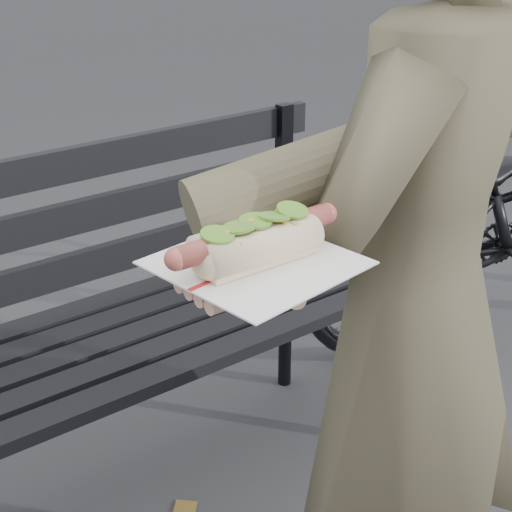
% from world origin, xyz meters
% --- Properties ---
extents(park_bench, '(1.50, 0.44, 0.88)m').
position_xyz_m(park_bench, '(0.08, 0.90, 0.52)').
color(park_bench, black).
rests_on(park_bench, ground).
extents(person, '(0.66, 0.53, 1.58)m').
position_xyz_m(person, '(0.31, 0.13, 0.79)').
color(person, brown).
rests_on(person, ground).
extents(held_hotdog, '(0.62, 0.31, 0.20)m').
position_xyz_m(held_hotdog, '(0.11, 0.09, 1.08)').
color(held_hotdog, brown).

